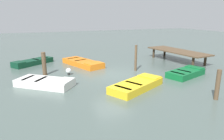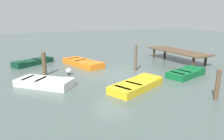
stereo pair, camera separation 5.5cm
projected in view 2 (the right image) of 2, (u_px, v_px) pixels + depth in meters
The scene contains 11 objects.
ground_plane at pixel (112, 75), 14.25m from camera, with size 80.00×80.00×0.00m, color #4C5B56.
dock_segment at pixel (178, 52), 18.25m from camera, with size 6.00×2.54×0.95m.
rowboat_orange at pixel (83, 63), 16.90m from camera, with size 4.21×2.66×0.46m.
rowboat_white at pixel (45, 82), 12.00m from camera, with size 3.15×3.38×0.46m.
rowboat_dark_green at pixel (33, 62), 17.22m from camera, with size 2.72×3.38×0.46m.
rowboat_yellow at pixel (137, 85), 11.54m from camera, with size 2.71×3.67×0.46m.
rowboat_green at pixel (186, 73), 13.94m from camera, with size 2.07×3.07×0.46m.
mooring_piling_near_right at pixel (136, 58), 15.16m from camera, with size 0.17×0.17×1.87m, color brown.
mooring_piling_center at pixel (44, 64), 14.06m from camera, with size 0.28×0.28×1.56m, color brown.
mooring_piling_mid_left at pixel (218, 85), 9.92m from camera, with size 0.21×0.21×1.49m, color brown.
marker_buoy at pixel (69, 71), 14.20m from camera, with size 0.36×0.36×0.48m.
Camera 2 is at (12.63, -5.30, 3.95)m, focal length 33.69 mm.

